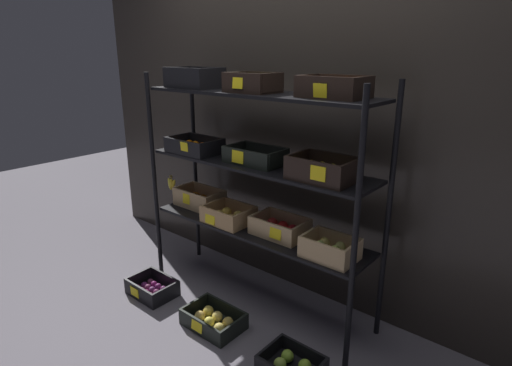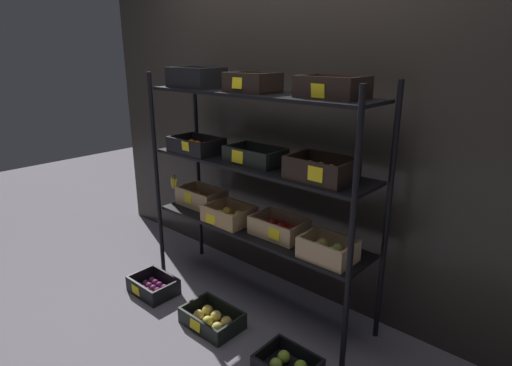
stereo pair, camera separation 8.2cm
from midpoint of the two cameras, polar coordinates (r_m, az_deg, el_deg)
The scene contains 6 objects.
ground_plane at distance 3.10m, azimuth 0.79°, elevation -15.60°, with size 10.00×10.00×0.00m, color slate.
storefront_wall at distance 2.95m, azimuth 6.08°, elevation 7.52°, with size 4.05×0.12×2.37m, color #2D2823.
display_rack at distance 2.68m, azimuth 0.70°, elevation 2.26°, with size 1.75×0.44×1.59m.
crate_ground_plum at distance 3.23m, azimuth -13.17°, elevation -13.76°, with size 0.34×0.25×0.12m.
crate_ground_apple_gold at distance 2.84m, azimuth -5.17°, elevation -18.13°, with size 0.38×0.27×0.11m.
crate_ground_apple_green at distance 2.51m, azimuth 5.39°, elevation -23.78°, with size 0.33×0.26×0.10m.
Camera 2 is at (1.73, -1.93, 1.70)m, focal length 29.17 mm.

